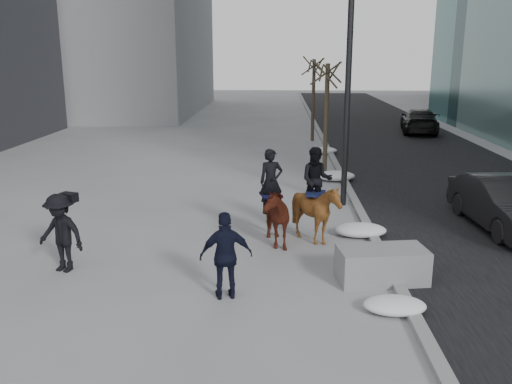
{
  "coord_description": "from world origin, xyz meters",
  "views": [
    {
      "loc": [
        0.5,
        -11.16,
        4.68
      ],
      "look_at": [
        0.0,
        1.2,
        1.5
      ],
      "focal_mm": 38.0,
      "sensor_mm": 36.0,
      "label": 1
    }
  ],
  "objects_px": {
    "planter": "(382,265)",
    "mounted_right": "(316,205)",
    "car_near": "(504,204)",
    "mounted_left": "(271,209)"
  },
  "relations": [
    {
      "from": "car_near",
      "to": "planter",
      "type": "bearing_deg",
      "value": -141.46
    },
    {
      "from": "planter",
      "to": "mounted_right",
      "type": "bearing_deg",
      "value": 117.02
    },
    {
      "from": "planter",
      "to": "mounted_left",
      "type": "height_order",
      "value": "mounted_left"
    },
    {
      "from": "planter",
      "to": "mounted_right",
      "type": "height_order",
      "value": "mounted_right"
    },
    {
      "from": "planter",
      "to": "mounted_right",
      "type": "distance_m",
      "value": 2.78
    },
    {
      "from": "mounted_left",
      "to": "planter",
      "type": "bearing_deg",
      "value": -43.99
    },
    {
      "from": "car_near",
      "to": "mounted_left",
      "type": "xyz_separation_m",
      "value": [
        -6.32,
        -1.41,
        0.18
      ]
    },
    {
      "from": "mounted_left",
      "to": "mounted_right",
      "type": "xyz_separation_m",
      "value": [
        1.14,
        0.13,
        0.08
      ]
    },
    {
      "from": "mounted_left",
      "to": "car_near",
      "type": "bearing_deg",
      "value": 12.56
    },
    {
      "from": "planter",
      "to": "car_near",
      "type": "height_order",
      "value": "car_near"
    }
  ]
}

